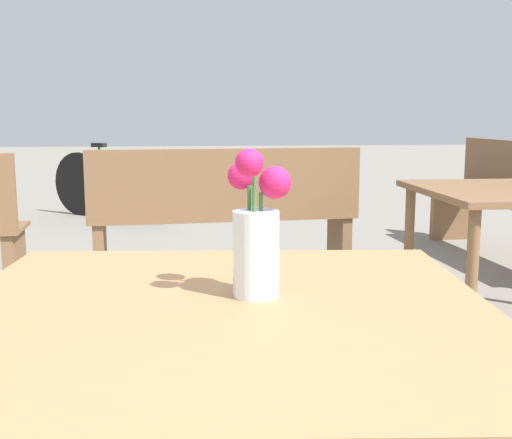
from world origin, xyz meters
name	(u,v)px	position (x,y,z in m)	size (l,w,h in m)	color
table_front	(221,355)	(0.00, 0.00, 0.63)	(1.03, 1.01, 0.71)	#9E7047
flower_vase	(256,240)	(0.07, 0.06, 0.82)	(0.11, 0.12, 0.27)	silver
bench_near	(225,214)	(0.16, 2.66, 0.46)	(1.60, 0.47, 0.85)	brown
bicycle	(113,185)	(-0.79, 5.40, 0.34)	(1.30, 0.99, 0.76)	black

